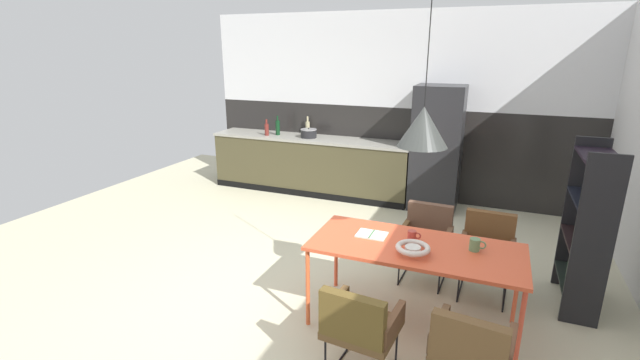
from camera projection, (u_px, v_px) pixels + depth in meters
ground_plane at (301, 302)px, 4.11m from camera, size 9.14×9.14×0.00m
back_wall_splashback_dark at (391, 152)px, 6.96m from camera, size 6.09×0.12×1.42m
back_wall_panel_upper at (395, 60)px, 6.55m from camera, size 6.09×0.12×1.42m
kitchen_counter at (310, 165)px, 7.17m from camera, size 3.31×0.63×0.92m
refrigerator_column at (437, 148)px, 6.32m from camera, size 0.68×0.60×1.81m
dining_table at (415, 251)px, 3.60m from camera, size 1.72×0.77×0.74m
armchair_head_of_table at (427, 234)px, 4.43m from camera, size 0.51×0.49×0.77m
armchair_by_stool at (471, 347)px, 2.76m from camera, size 0.53×0.52×0.76m
armchair_corner_seat at (487, 245)px, 4.14m from camera, size 0.50×0.49×0.80m
armchair_far_side at (359, 322)px, 3.00m from camera, size 0.52×0.51×0.77m
fruit_bowl at (413, 248)px, 3.43m from camera, size 0.27×0.27×0.07m
open_book at (372, 235)px, 3.78m from camera, size 0.25×0.19×0.02m
mug_wide_latte at (412, 235)px, 3.68m from camera, size 0.11×0.07×0.08m
mug_dark_espresso at (475, 245)px, 3.48m from camera, size 0.13×0.08×0.10m
cooking_pot at (309, 133)px, 7.00m from camera, size 0.26×0.26×0.16m
bottle_wine_green at (267, 129)px, 7.16m from camera, size 0.07×0.07×0.27m
bottle_vinegar_dark at (308, 127)px, 7.26m from camera, size 0.07×0.07×0.30m
bottle_spice_small at (278, 127)px, 7.19m from camera, size 0.07×0.07×0.32m
open_shelf_unit at (587, 226)px, 3.86m from camera, size 0.30×0.73×1.52m
pendant_lamp_over_table_near at (423, 127)px, 3.26m from camera, size 0.38×0.38×1.21m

